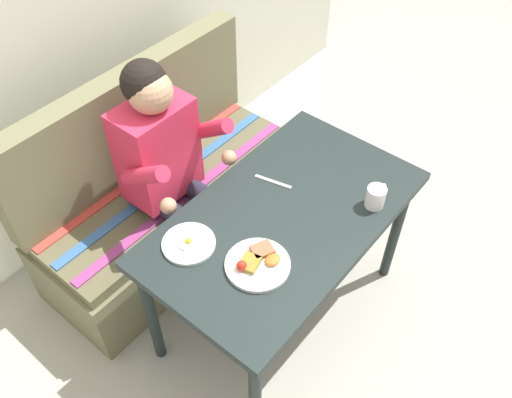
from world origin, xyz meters
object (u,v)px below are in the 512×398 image
at_px(coffee_mug, 376,196).
at_px(fork, 273,182).
at_px(table, 284,227).
at_px(couch, 165,196).
at_px(person, 169,160).
at_px(plate_eggs, 189,243).
at_px(plate_breakfast, 257,263).

relative_size(coffee_mug, fork, 0.69).
bearing_deg(table, couch, 90.00).
distance_m(person, plate_eggs, 0.49).
relative_size(plate_breakfast, fork, 1.45).
bearing_deg(coffee_mug, plate_breakfast, 161.98).
distance_m(plate_eggs, fork, 0.48).
bearing_deg(fork, plate_eggs, 162.00).
bearing_deg(plate_eggs, fork, -4.66).
xyz_separation_m(couch, plate_breakfast, (-0.27, -0.84, 0.41)).
relative_size(couch, fork, 8.47).
distance_m(table, couch, 0.83).
bearing_deg(fork, coffee_mug, -81.61).
bearing_deg(fork, person, 100.60).
height_order(plate_breakfast, plate_eggs, plate_breakfast).
relative_size(couch, plate_breakfast, 5.82).
distance_m(couch, person, 0.45).
distance_m(coffee_mug, fork, 0.44).
relative_size(couch, coffee_mug, 12.20).
xyz_separation_m(plate_breakfast, fork, (0.38, 0.23, -0.01)).
bearing_deg(plate_breakfast, table, 15.96).
bearing_deg(couch, coffee_mug, -74.70).
bearing_deg(coffee_mug, table, 137.65).
relative_size(plate_breakfast, plate_eggs, 1.18).
bearing_deg(table, plate_breakfast, -164.04).
bearing_deg(plate_eggs, couch, 57.90).
xyz_separation_m(plate_eggs, fork, (0.48, -0.04, -0.01)).
distance_m(plate_breakfast, fork, 0.45).
height_order(table, person, person).
xyz_separation_m(table, fork, (0.12, 0.15, 0.08)).
bearing_deg(person, plate_eggs, -125.30).
xyz_separation_m(couch, coffee_mug, (0.28, -1.02, 0.45)).
height_order(table, couch, couch).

